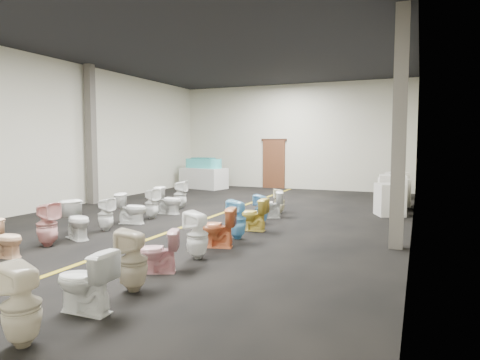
% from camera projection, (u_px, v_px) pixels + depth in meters
% --- Properties ---
extents(floor, '(16.00, 16.00, 0.00)m').
position_uv_depth(floor, '(208.00, 218.00, 11.31)').
color(floor, black).
rests_on(floor, ground).
extents(ceiling, '(16.00, 16.00, 0.00)m').
position_uv_depth(ceiling, '(207.00, 44.00, 10.92)').
color(ceiling, black).
rests_on(ceiling, ground).
extents(wall_back, '(10.00, 0.00, 10.00)m').
position_uv_depth(wall_back, '(292.00, 137.00, 18.46)').
color(wall_back, beige).
rests_on(wall_back, ground).
extents(wall_left, '(0.00, 16.00, 16.00)m').
position_uv_depth(wall_left, '(62.00, 134.00, 13.04)').
color(wall_left, beige).
rests_on(wall_left, ground).
extents(wall_right, '(0.00, 16.00, 16.00)m').
position_uv_depth(wall_right, '(415.00, 131.00, 9.18)').
color(wall_right, beige).
rests_on(wall_right, ground).
extents(aisle_stripe, '(0.12, 15.60, 0.01)m').
position_uv_depth(aisle_stripe, '(208.00, 218.00, 11.31)').
color(aisle_stripe, olive).
rests_on(aisle_stripe, floor).
extents(back_door, '(1.00, 0.10, 2.10)m').
position_uv_depth(back_door, '(274.00, 164.00, 18.82)').
color(back_door, '#562D19').
rests_on(back_door, floor).
extents(door_frame, '(1.15, 0.08, 0.10)m').
position_uv_depth(door_frame, '(274.00, 140.00, 18.73)').
color(door_frame, '#331C11').
rests_on(door_frame, back_door).
extents(column_left, '(0.25, 0.25, 4.50)m').
position_uv_depth(column_left, '(91.00, 135.00, 13.86)').
color(column_left, '#59544C').
rests_on(column_left, floor).
extents(column_right, '(0.25, 0.25, 4.50)m').
position_uv_depth(column_right, '(399.00, 129.00, 7.90)').
color(column_right, '#59544C').
rests_on(column_right, floor).
extents(display_table, '(2.18, 1.43, 0.89)m').
position_uv_depth(display_table, '(204.00, 178.00, 18.72)').
color(display_table, silver).
rests_on(display_table, floor).
extents(bathtub, '(1.83, 0.92, 0.55)m').
position_uv_depth(bathtub, '(203.00, 164.00, 18.67)').
color(bathtub, '#46C9CA').
rests_on(bathtub, display_table).
extents(appliance_crate_a, '(0.89, 0.89, 0.88)m').
position_uv_depth(appliance_crate_a, '(390.00, 200.00, 11.68)').
color(appliance_crate_a, beige).
rests_on(appliance_crate_a, floor).
extents(appliance_crate_b, '(0.83, 0.83, 1.03)m').
position_uv_depth(appliance_crate_b, '(392.00, 192.00, 12.72)').
color(appliance_crate_b, silver).
rests_on(appliance_crate_b, floor).
extents(appliance_crate_c, '(1.02, 1.02, 0.87)m').
position_uv_depth(appliance_crate_c, '(394.00, 192.00, 13.48)').
color(appliance_crate_c, silver).
rests_on(appliance_crate_c, floor).
extents(appliance_crate_d, '(0.84, 0.84, 0.94)m').
position_uv_depth(appliance_crate_d, '(397.00, 185.00, 15.32)').
color(appliance_crate_d, white).
rests_on(appliance_crate_d, floor).
extents(toilet_left_2, '(0.68, 0.42, 0.66)m').
position_uv_depth(toilet_left_2, '(5.00, 239.00, 7.42)').
color(toilet_left_2, '#FFCDA2').
rests_on(toilet_left_2, floor).
extents(toilet_left_3, '(0.41, 0.40, 0.86)m').
position_uv_depth(toilet_left_3, '(47.00, 224.00, 8.18)').
color(toilet_left_3, '#DD9C99').
rests_on(toilet_left_3, floor).
extents(toilet_left_4, '(0.89, 0.71, 0.79)m').
position_uv_depth(toilet_left_4, '(77.00, 220.00, 8.84)').
color(toilet_left_4, silver).
rests_on(toilet_left_4, floor).
extents(toilet_left_5, '(0.36, 0.35, 0.75)m').
position_uv_depth(toilet_left_5, '(106.00, 214.00, 9.65)').
color(toilet_left_5, white).
rests_on(toilet_left_5, floor).
extents(toilet_left_6, '(0.81, 0.57, 0.75)m').
position_uv_depth(toilet_left_6, '(132.00, 208.00, 10.53)').
color(toilet_left_6, white).
rests_on(toilet_left_6, floor).
extents(toilet_left_7, '(0.44, 0.43, 0.80)m').
position_uv_depth(toilet_left_7, '(152.00, 204.00, 11.20)').
color(toilet_left_7, white).
rests_on(toilet_left_7, floor).
extents(toilet_left_8, '(0.78, 0.48, 0.76)m').
position_uv_depth(toilet_left_8, '(169.00, 200.00, 11.98)').
color(toilet_left_8, white).
rests_on(toilet_left_8, floor).
extents(toilet_left_9, '(0.46, 0.45, 0.85)m').
position_uv_depth(toilet_left_9, '(180.00, 195.00, 12.87)').
color(toilet_left_9, white).
rests_on(toilet_left_9, floor).
extents(toilet_right_0, '(0.42, 0.41, 0.83)m').
position_uv_depth(toilet_right_0, '(21.00, 305.00, 4.15)').
color(toilet_right_0, beige).
rests_on(toilet_right_0, floor).
extents(toilet_right_1, '(0.74, 0.43, 0.75)m').
position_uv_depth(toilet_right_1, '(85.00, 281.00, 4.99)').
color(toilet_right_1, white).
rests_on(toilet_right_1, floor).
extents(toilet_right_2, '(0.48, 0.48, 0.85)m').
position_uv_depth(toilet_right_2, '(133.00, 260.00, 5.70)').
color(toilet_right_2, beige).
rests_on(toilet_right_2, floor).
extents(toilet_right_3, '(0.75, 0.60, 0.67)m').
position_uv_depth(toilet_right_3, '(157.00, 251.00, 6.53)').
color(toilet_right_3, '#EAA6AE').
rests_on(toilet_right_3, floor).
extents(toilet_right_4, '(0.44, 0.43, 0.83)m').
position_uv_depth(toilet_right_4, '(197.00, 235.00, 7.32)').
color(toilet_right_4, white).
rests_on(toilet_right_4, floor).
extents(toilet_right_5, '(0.83, 0.59, 0.76)m').
position_uv_depth(toilet_right_5, '(216.00, 227.00, 8.13)').
color(toilet_right_5, '#E17744').
rests_on(toilet_right_5, floor).
extents(toilet_right_6, '(0.38, 0.37, 0.82)m').
position_uv_depth(toilet_right_6, '(237.00, 219.00, 8.83)').
color(toilet_right_6, '#71C0EA').
rests_on(toilet_right_6, floor).
extents(toilet_right_7, '(0.73, 0.43, 0.74)m').
position_uv_depth(toilet_right_7, '(252.00, 214.00, 9.69)').
color(toilet_right_7, gold).
rests_on(toilet_right_7, floor).
extents(toilet_right_8, '(0.37, 0.36, 0.73)m').
position_uv_depth(toilet_right_8, '(261.00, 209.00, 10.50)').
color(toilet_right_8, '#64A5D2').
rests_on(toilet_right_8, floor).
extents(toilet_right_9, '(0.80, 0.65, 0.71)m').
position_uv_depth(toilet_right_9, '(269.00, 205.00, 11.31)').
color(toilet_right_9, white).
rests_on(toilet_right_9, floor).
extents(toilet_right_10, '(0.42, 0.42, 0.70)m').
position_uv_depth(toilet_right_10, '(279.00, 201.00, 12.10)').
color(toilet_right_10, beige).
rests_on(toilet_right_10, floor).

